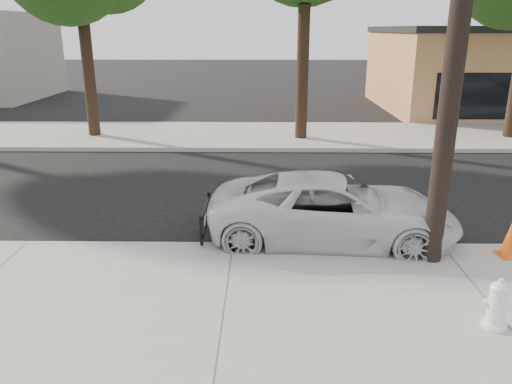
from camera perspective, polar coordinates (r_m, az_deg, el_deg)
ground at (r=11.65m, az=-2.02°, el=-2.38°), size 120.00×120.00×0.00m
near_sidewalk at (r=7.74m, az=-3.60°, el=-13.11°), size 90.00×4.40×0.15m
far_sidewalk at (r=19.81m, az=-0.84°, el=6.49°), size 90.00×5.00×0.15m
curb_near at (r=9.69m, az=-2.63°, el=-6.34°), size 90.00×0.12×0.16m
police_cruiser at (r=10.01m, az=8.82°, el=-1.98°), size 5.03×2.62×1.35m
fire_hydrant at (r=7.75m, az=25.87°, el=-11.59°), size 0.37×0.33×0.69m
traffic_cone at (r=10.13m, az=27.15°, el=-4.63°), size 0.43×0.43×0.75m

